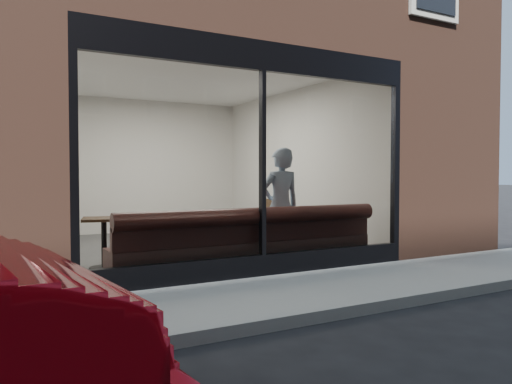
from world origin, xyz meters
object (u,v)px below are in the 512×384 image
banquette (249,256)px  cafe_table_right (280,213)px  cafe_table_left (104,219)px  person (280,206)px  cafe_chair_right (261,238)px

banquette → cafe_table_right: 1.48m
cafe_table_right → cafe_table_left: bearing=173.3°
person → cafe_table_right: (0.35, 0.59, -0.17)m
person → cafe_chair_right: (0.36, 1.25, -0.67)m
cafe_table_left → cafe_table_right: size_ratio=1.12×
cafe_chair_right → cafe_table_left: bearing=7.2°
person → cafe_table_left: size_ratio=2.97×
cafe_table_left → banquette: bearing=-34.3°
banquette → cafe_table_left: 2.21m
cafe_table_right → cafe_chair_right: size_ratio=1.37×
banquette → cafe_table_right: cafe_table_right is taller
cafe_table_right → cafe_chair_right: cafe_table_right is taller
person → cafe_table_right: bearing=-119.5°
person → cafe_chair_right: 1.46m
banquette → cafe_chair_right: bearing=54.8°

